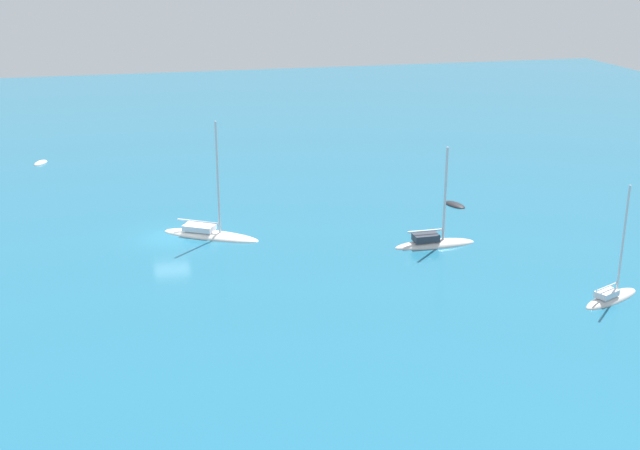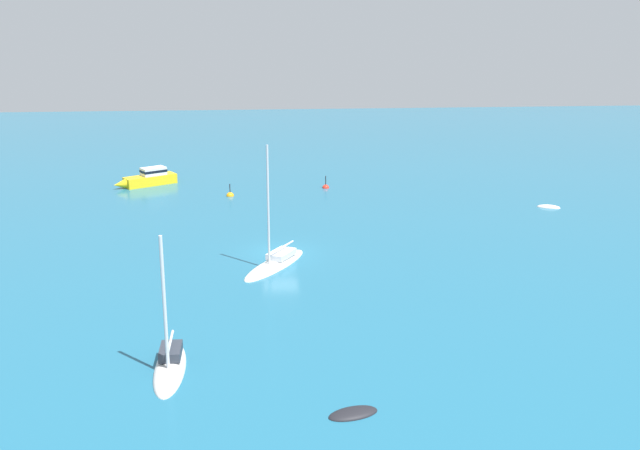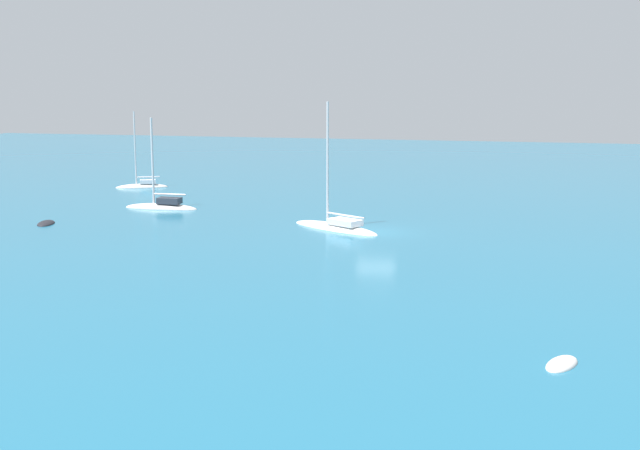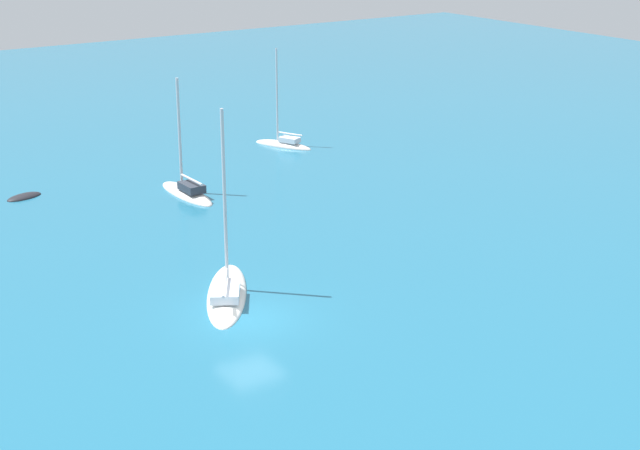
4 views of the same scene
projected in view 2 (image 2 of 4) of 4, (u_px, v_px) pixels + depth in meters
The scene contains 8 objects.
ground_plane at pixel (280, 252), 53.58m from camera, with size 160.00×160.00×0.00m, color #1E607F.
ketch at pixel (170, 366), 36.14m from camera, with size 5.82×1.53×7.32m.
skiff at pixel (549, 207), 65.75m from camera, with size 1.61×2.18×0.47m.
sloop at pixel (275, 263), 50.86m from camera, with size 7.17×5.32×8.74m.
skiff_1 at pixel (353, 414), 32.15m from camera, with size 1.67×2.47×0.45m.
motor_cruiser at pixel (148, 178), 73.90m from camera, with size 4.42×6.04×1.72m.
channel_buoy at pixel (230, 196), 69.78m from camera, with size 0.71×0.71×1.50m.
mooring_buoy at pixel (326, 188), 72.91m from camera, with size 0.67×0.67×1.53m.
Camera 2 is at (51.01, -1.48, 16.69)m, focal length 42.15 mm.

